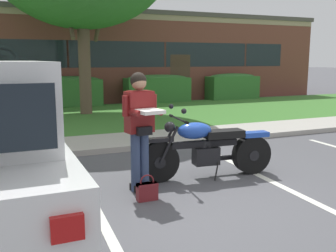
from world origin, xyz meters
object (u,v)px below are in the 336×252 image
(handbag, at_px, (147,190))
(brick_building, at_px, (54,57))
(motorcycle, at_px, (212,148))
(hedge_center_left, at_px, (68,91))
(rider_person, at_px, (140,122))
(hedge_center_right, at_px, (157,88))
(hedge_right, at_px, (232,86))

(handbag, xyz_separation_m, brick_building, (0.74, 16.06, 1.86))
(motorcycle, relative_size, hedge_center_left, 0.86)
(motorcycle, height_order, rider_person, rider_person)
(hedge_center_right, bearing_deg, motorcycle, -106.69)
(motorcycle, xyz_separation_m, rider_person, (-1.27, -0.18, 0.53))
(motorcycle, distance_m, brick_building, 15.56)
(hedge_center_left, bearing_deg, hedge_right, 0.00)
(motorcycle, distance_m, handbag, 1.48)
(handbag, relative_size, hedge_center_left, 0.14)
(motorcycle, xyz_separation_m, hedge_center_right, (3.07, 10.24, 0.17))
(hedge_center_right, xyz_separation_m, hedge_right, (3.79, 0.00, 0.00))
(hedge_center_right, height_order, brick_building, brick_building)
(brick_building, bearing_deg, hedge_center_left, -91.57)
(hedge_center_left, xyz_separation_m, hedge_center_right, (3.79, 0.00, 0.00))
(hedge_right, bearing_deg, handbag, -127.10)
(rider_person, distance_m, hedge_center_right, 11.30)
(hedge_center_left, relative_size, hedge_center_right, 0.93)
(brick_building, bearing_deg, hedge_right, -35.09)
(handbag, height_order, hedge_right, hedge_right)
(motorcycle, relative_size, brick_building, 0.09)
(motorcycle, bearing_deg, handbag, -156.25)
(rider_person, xyz_separation_m, hedge_right, (8.14, 10.43, -0.36))
(motorcycle, xyz_separation_m, hedge_center_left, (-0.72, 10.24, 0.17))
(rider_person, distance_m, hedge_center_left, 10.45)
(handbag, bearing_deg, hedge_center_right, 67.91)
(motorcycle, height_order, handbag, motorcycle)
(handbag, xyz_separation_m, hedge_center_right, (4.39, 10.83, 0.51))
(hedge_center_left, distance_m, hedge_right, 7.59)
(hedge_right, bearing_deg, hedge_center_right, -180.00)
(motorcycle, relative_size, rider_person, 1.32)
(handbag, bearing_deg, hedge_center_left, 86.83)
(hedge_center_left, height_order, hedge_right, same)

